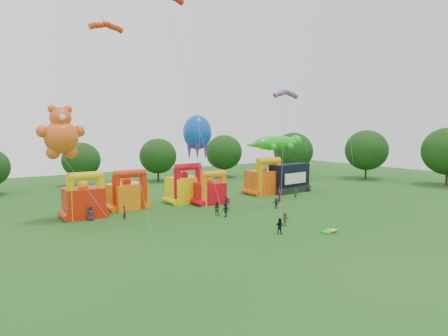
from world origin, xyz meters
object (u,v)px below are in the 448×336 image
bouncy_castle_2 (185,187)px  octopus_kite (199,149)px  spectator_4 (226,202)px  spectator_0 (91,213)px  stage_trailer (290,178)px  bouncy_castle_0 (84,200)px  teddy_bear_kite (81,176)px  gecko_kite (277,157)px

bouncy_castle_2 → octopus_kite: 6.55m
spectator_4 → spectator_0: bearing=-47.3°
stage_trailer → bouncy_castle_0: bearing=-178.8°
bouncy_castle_2 → spectator_0: bearing=-164.6°
teddy_bear_kite → stage_trailer: bearing=6.7°
octopus_kite → bouncy_castle_2: bearing=138.9°
bouncy_castle_2 → gecko_kite: bearing=-2.0°
stage_trailer → spectator_4: bearing=-162.4°
stage_trailer → spectator_0: bearing=-175.4°
teddy_bear_kite → spectator_4: 21.32m
spectator_0 → bouncy_castle_0: bearing=78.7°
gecko_kite → spectator_0: size_ratio=6.97×
bouncy_castle_2 → gecko_kite: size_ratio=0.48×
stage_trailer → octopus_kite: 20.34m
bouncy_castle_0 → bouncy_castle_2: bearing=7.9°
gecko_kite → spectator_4: gecko_kite is taller
gecko_kite → bouncy_castle_0: bearing=-177.4°
teddy_bear_kite → spectator_4: bearing=-3.2°
stage_trailer → octopus_kite: (-19.44, -0.07, 5.99)m
bouncy_castle_0 → bouncy_castle_2: (16.28, 2.27, 0.05)m
spectator_4 → octopus_kite: bearing=-114.9°
bouncy_castle_0 → bouncy_castle_2: size_ratio=0.98×
bouncy_castle_2 → teddy_bear_kite: bearing=-161.0°
teddy_bear_kite → octopus_kite: teddy_bear_kite is taller
bouncy_castle_0 → spectator_0: (0.23, -2.17, -1.43)m
octopus_kite → spectator_4: octopus_kite is taller
bouncy_castle_2 → spectator_4: 7.98m
stage_trailer → gecko_kite: bearing=161.9°
bouncy_castle_2 → spectator_4: (3.19, -7.16, -1.51)m
bouncy_castle_2 → spectator_4: bouncy_castle_2 is taller
bouncy_castle_0 → gecko_kite: bearing=2.6°
bouncy_castle_0 → octopus_kite: 19.07m
gecko_kite → spectator_4: (-15.52, -6.51, -5.74)m
bouncy_castle_0 → spectator_4: (19.47, -4.89, -1.46)m
stage_trailer → spectator_4: stage_trailer is taller
bouncy_castle_2 → teddy_bear_kite: size_ratio=0.43×
octopus_kite → spectator_4: (1.43, -5.63, -7.62)m
gecko_kite → octopus_kite: 17.09m
stage_trailer → octopus_kite: octopus_kite is taller
bouncy_castle_0 → teddy_bear_kite: teddy_bear_kite is taller
stage_trailer → teddy_bear_kite: 39.09m
bouncy_castle_0 → gecko_kite: 35.29m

